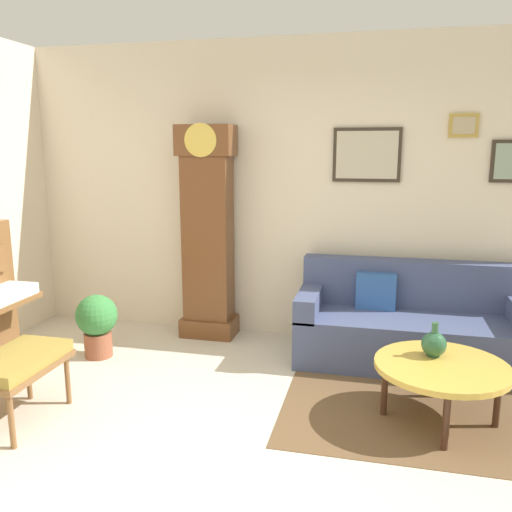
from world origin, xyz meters
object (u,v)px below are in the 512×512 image
object	(u,v)px
piano_bench	(18,365)
green_jug	(434,344)
coffee_table	(442,368)
couch	(410,326)
grandfather_clock	(208,238)
potted_plant	(97,321)

from	to	relation	value
piano_bench	green_jug	size ratio (longest dim) A/B	2.92
coffee_table	couch	bearing A→B (deg)	98.37
piano_bench	couch	xyz separation A→B (m)	(2.58, 1.68, -0.09)
grandfather_clock	green_jug	bearing A→B (deg)	-29.56
piano_bench	coffee_table	size ratio (longest dim) A/B	0.80
grandfather_clock	coffee_table	world-z (taller)	grandfather_clock
piano_bench	grandfather_clock	size ratio (longest dim) A/B	0.34
piano_bench	potted_plant	bearing A→B (deg)	94.04
piano_bench	coffee_table	distance (m)	2.81
coffee_table	green_jug	world-z (taller)	green_jug
couch	green_jug	xyz separation A→B (m)	(0.11, -0.90, 0.18)
piano_bench	green_jug	xyz separation A→B (m)	(2.69, 0.78, 0.09)
couch	coffee_table	world-z (taller)	couch
piano_bench	couch	size ratio (longest dim) A/B	0.37
grandfather_clock	coffee_table	size ratio (longest dim) A/B	2.31
grandfather_clock	potted_plant	xyz separation A→B (m)	(-0.78, -0.75, -0.64)
couch	green_jug	distance (m)	0.93
green_jug	grandfather_clock	bearing A→B (deg)	150.44
grandfather_clock	potted_plant	bearing A→B (deg)	-136.00
couch	potted_plant	distance (m)	2.71
couch	green_jug	bearing A→B (deg)	-83.26
piano_bench	coffee_table	bearing A→B (deg)	13.30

